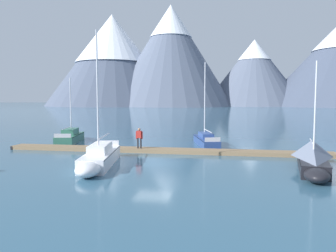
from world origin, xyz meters
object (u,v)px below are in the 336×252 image
Objects in this scene: sailboat_nearest_berth at (71,136)px; sailboat_mid_dock_port at (205,140)px; sailboat_mid_dock_starboard at (312,157)px; person_on_dock at (139,137)px; sailboat_second_berth at (99,158)px.

sailboat_mid_dock_port is at bearing 0.38° from sailboat_nearest_berth.
sailboat_mid_dock_starboard reaches higher than person_on_dock.
person_on_dock is (8.72, -5.26, 0.73)m from sailboat_nearest_berth.
sailboat_nearest_berth is 23.30m from sailboat_mid_dock_starboard.
sailboat_nearest_berth is 13.76m from sailboat_mid_dock_port.
sailboat_second_berth is at bearing -174.11° from sailboat_mid_dock_starboard.
sailboat_second_berth reaches higher than sailboat_mid_dock_starboard.
sailboat_mid_dock_port reaches higher than sailboat_mid_dock_starboard.
person_on_dock is at bearing 158.74° from sailboat_mid_dock_starboard.
sailboat_second_berth is at bearing -99.25° from person_on_dock.
sailboat_nearest_berth is 13.79m from sailboat_second_berth.
sailboat_second_berth is 5.14× the size of person_on_dock.
sailboat_mid_dock_starboard is at bearing 5.89° from sailboat_second_berth.
sailboat_second_berth is 13.37m from sailboat_mid_dock_starboard.
sailboat_nearest_berth is at bearing 154.45° from sailboat_mid_dock_starboard.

